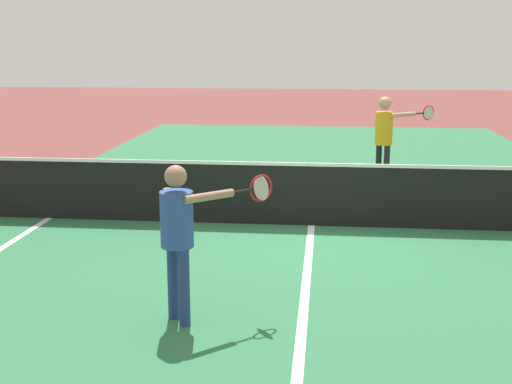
# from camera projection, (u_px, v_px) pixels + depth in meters

# --- Properties ---
(ground_plane) EXTENTS (60.00, 60.00, 0.00)m
(ground_plane) POSITION_uv_depth(u_px,v_px,m) (311.00, 226.00, 10.12)
(ground_plane) COLOR brown
(court_surface_inbounds) EXTENTS (10.62, 24.40, 0.00)m
(court_surface_inbounds) POSITION_uv_depth(u_px,v_px,m) (311.00, 225.00, 10.12)
(court_surface_inbounds) COLOR #2D7247
(court_surface_inbounds) RESTS_ON ground_plane
(line_center_service) EXTENTS (0.10, 6.40, 0.01)m
(line_center_service) POSITION_uv_depth(u_px,v_px,m) (304.00, 307.00, 7.01)
(line_center_service) COLOR white
(line_center_service) RESTS_ON ground_plane
(net) EXTENTS (11.25, 0.09, 1.07)m
(net) POSITION_uv_depth(u_px,v_px,m) (312.00, 194.00, 10.01)
(net) COLOR #33383D
(net) RESTS_ON ground_plane
(player_near) EXTENTS (1.04, 0.72, 1.58)m
(player_near) POSITION_uv_depth(u_px,v_px,m) (180.00, 226.00, 6.45)
(player_near) COLOR navy
(player_near) RESTS_ON ground_plane
(player_far) EXTENTS (1.12, 0.70, 1.74)m
(player_far) POSITION_uv_depth(u_px,v_px,m) (385.00, 132.00, 12.31)
(player_far) COLOR black
(player_far) RESTS_ON ground_plane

